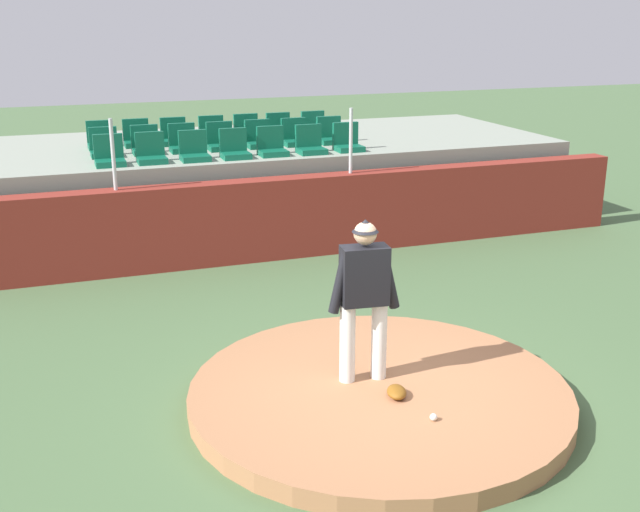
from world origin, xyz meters
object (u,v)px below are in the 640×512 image
Objects in this scene: stadium_chair_17 at (212,134)px; stadium_chair_0 at (109,156)px; stadium_chair_3 at (235,149)px; stadium_chair_14 at (101,140)px; stadium_chair_19 at (279,131)px; stadium_chair_20 at (314,129)px; stadium_chair_2 at (194,151)px; stadium_chair_11 at (259,139)px; stadium_chair_4 at (272,146)px; stadium_chair_16 at (174,136)px; pitcher at (364,289)px; stadium_chair_9 at (183,143)px; stadium_chair_13 at (330,135)px; stadium_chair_6 at (347,142)px; stadium_chair_7 at (104,147)px; stadium_chair_10 at (221,141)px; stadium_chair_12 at (295,137)px; stadium_chair_15 at (137,138)px; fielding_glove at (397,392)px; baseball at (433,417)px; stadium_chair_5 at (310,144)px; stadium_chair_1 at (151,153)px; stadium_chair_8 at (146,145)px; stadium_chair_18 at (247,132)px.

stadium_chair_0 is at bearing 39.90° from stadium_chair_17.
stadium_chair_3 is 2.77m from stadium_chair_14.
stadium_chair_20 is (0.74, 0.01, 0.00)m from stadium_chair_19.
stadium_chair_11 is (1.40, 0.93, 0.00)m from stadium_chair_2.
stadium_chair_16 is (-1.42, 1.75, 0.00)m from stadium_chair_4.
stadium_chair_3 is (0.11, 6.09, 0.50)m from pitcher.
stadium_chair_14 is at bearing -90.28° from stadium_chair_0.
stadium_chair_17 and stadium_chair_20 have the same top height.
stadium_chair_9 is 2.84m from stadium_chair_13.
stadium_chair_14 is at bearing 110.45° from pitcher.
stadium_chair_20 is at bearing -89.52° from stadium_chair_6.
stadium_chair_7 is 1.00× the size of stadium_chair_10.
stadium_chair_12 is at bearing -52.09° from stadium_chair_6.
pitcher is at bearing 82.63° from stadium_chair_4.
stadium_chair_9 is at bearing 0.69° from stadium_chair_11.
stadium_chair_2 is at bearing 91.73° from stadium_chair_9.
stadium_chair_13 is 2.29m from stadium_chair_17.
stadium_chair_4 is 1.89m from stadium_chair_17.
fielding_glove is at bearing 100.09° from stadium_chair_15.
stadium_chair_0 is 1.00× the size of stadium_chair_14.
stadium_chair_7 is 1.63m from stadium_chair_16.
stadium_chair_13 is (1.93, 8.08, 1.50)m from baseball.
stadium_chair_2 is 2.09m from stadium_chair_5.
stadium_chair_1 is (-1.31, 6.13, 0.50)m from pitcher.
stadium_chair_7 is 1.00× the size of stadium_chair_8.
stadium_chair_3 is 1.00× the size of stadium_chair_16.
stadium_chair_1 is at bearing 17.38° from stadium_chair_12.
stadium_chair_2 is 1.11m from stadium_chair_10.
stadium_chair_17 is (0.11, 7.88, 0.50)m from pitcher.
stadium_chair_17 is at bearing 178.99° from stadium_chair_15.
stadium_chair_5 is at bearing 152.61° from stadium_chair_14.
stadium_chair_10 is 1.13m from stadium_chair_16.
stadium_chair_1 is 3.54m from stadium_chair_6.
stadium_chair_13 is at bearing -166.17° from stadium_chair_1.
stadium_chair_7 is (-2.00, 7.00, 0.50)m from pitcher.
stadium_chair_15 is at bearing -126.62° from stadium_chair_7.
stadium_chair_13 is (0.73, 0.92, 0.00)m from stadium_chair_5.
pitcher is 6.46m from stadium_chair_0.
stadium_chair_18 is at bearing -127.74° from stadium_chair_2.
fielding_glove is 0.60× the size of stadium_chair_11.
stadium_chair_10 is at bearing 128.25° from stadium_chair_16.
pitcher is 5.97× the size of fielding_glove.
stadium_chair_2 is at bearing -0.43° from stadium_chair_5.
stadium_chair_11 is at bearing -179.31° from stadium_chair_9.
fielding_glove is 8.55m from stadium_chair_16.
stadium_chair_15 is (-1.40, 0.92, 0.00)m from stadium_chair_10.
fielding_glove is 7.09m from stadium_chair_6.
stadium_chair_3 is 1.00× the size of stadium_chair_6.
stadium_chair_13 is 1.00× the size of stadium_chair_15.
stadium_chair_2 and stadium_chair_5 have the same top height.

